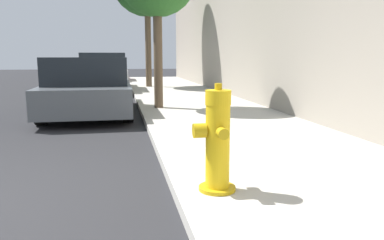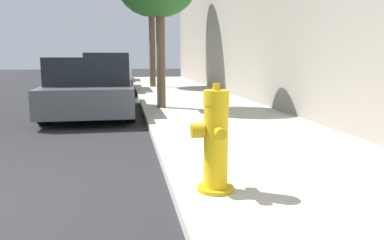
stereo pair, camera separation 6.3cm
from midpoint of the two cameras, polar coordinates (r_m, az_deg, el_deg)
name	(u,v)px [view 2 (the right image)]	position (r m, az deg, el deg)	size (l,w,h in m)	color
sidewalk_slab	(333,191)	(3.86, 21.07, -10.01)	(3.02, 40.00, 0.12)	#B7B2A8
fire_hydrant	(215,142)	(3.33, 4.09, -3.34)	(0.39, 0.40, 0.97)	#C39C11
parked_car_near	(92,87)	(8.90, -14.78, 4.88)	(1.86, 4.10, 1.30)	#4C5156
parked_car_mid	(108,73)	(14.65, -12.52, 6.96)	(1.72, 4.33, 1.46)	silver
parked_car_far	(111,69)	(20.66, -12.15, 7.57)	(1.72, 4.59, 1.38)	maroon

